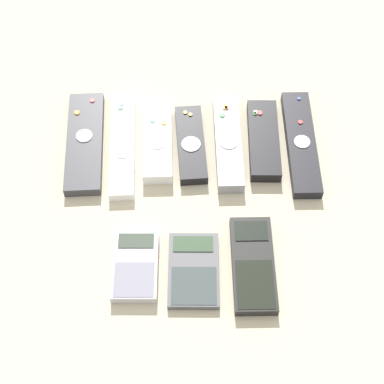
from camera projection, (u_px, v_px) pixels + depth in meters
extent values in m
plane|color=#B2A88E|center=(192.00, 212.00, 1.01)|extent=(3.00, 3.00, 0.00)
cube|color=#333338|center=(85.00, 143.00, 1.08)|extent=(0.07, 0.21, 0.02)
cylinder|color=#99999E|center=(84.00, 136.00, 1.07)|extent=(0.03, 0.03, 0.00)
cylinder|color=orange|center=(77.00, 113.00, 1.10)|extent=(0.01, 0.01, 0.00)
cylinder|color=red|center=(92.00, 100.00, 1.11)|extent=(0.01, 0.01, 0.00)
cube|color=white|center=(123.00, 145.00, 1.07)|extent=(0.05, 0.21, 0.02)
cylinder|color=silver|center=(122.00, 151.00, 1.06)|extent=(0.03, 0.03, 0.00)
cylinder|color=green|center=(120.00, 108.00, 1.11)|extent=(0.01, 0.01, 0.00)
cylinder|color=blue|center=(121.00, 104.00, 1.11)|extent=(0.01, 0.01, 0.00)
cube|color=white|center=(157.00, 143.00, 1.07)|extent=(0.05, 0.16, 0.02)
cylinder|color=silver|center=(157.00, 144.00, 1.06)|extent=(0.02, 0.02, 0.00)
cylinder|color=green|center=(152.00, 121.00, 1.08)|extent=(0.01, 0.01, 0.00)
cylinder|color=orange|center=(164.00, 123.00, 1.08)|extent=(0.01, 0.01, 0.00)
cube|color=black|center=(194.00, 144.00, 1.07)|extent=(0.05, 0.16, 0.02)
cylinder|color=silver|center=(194.00, 144.00, 1.06)|extent=(0.03, 0.03, 0.00)
cylinder|color=orange|center=(189.00, 114.00, 1.10)|extent=(0.01, 0.01, 0.00)
cylinder|color=yellow|center=(185.00, 112.00, 1.10)|extent=(0.01, 0.01, 0.00)
cube|color=gray|center=(228.00, 142.00, 1.07)|extent=(0.04, 0.19, 0.02)
cylinder|color=silver|center=(229.00, 142.00, 1.06)|extent=(0.03, 0.03, 0.00)
cylinder|color=yellow|center=(226.00, 105.00, 1.10)|extent=(0.01, 0.01, 0.00)
cylinder|color=green|center=(222.00, 115.00, 1.09)|extent=(0.01, 0.01, 0.00)
cylinder|color=red|center=(227.00, 108.00, 1.10)|extent=(0.01, 0.01, 0.00)
cylinder|color=yellow|center=(225.00, 108.00, 1.10)|extent=(0.01, 0.01, 0.00)
cube|color=black|center=(264.00, 140.00, 1.08)|extent=(0.05, 0.16, 0.02)
cylinder|color=red|center=(260.00, 113.00, 1.10)|extent=(0.01, 0.01, 0.00)
cylinder|color=green|center=(255.00, 114.00, 1.09)|extent=(0.01, 0.01, 0.00)
cylinder|color=silver|center=(256.00, 112.00, 1.10)|extent=(0.01, 0.01, 0.00)
cube|color=black|center=(301.00, 143.00, 1.08)|extent=(0.05, 0.21, 0.02)
cylinder|color=silver|center=(302.00, 142.00, 1.06)|extent=(0.03, 0.03, 0.00)
cylinder|color=blue|center=(299.00, 99.00, 1.12)|extent=(0.01, 0.01, 0.00)
cylinder|color=red|center=(300.00, 122.00, 1.09)|extent=(0.01, 0.01, 0.00)
cube|color=#B2B2B7|center=(135.00, 266.00, 0.95)|extent=(0.07, 0.11, 0.02)
cube|color=#333D33|center=(136.00, 241.00, 0.96)|extent=(0.05, 0.03, 0.00)
cube|color=slate|center=(134.00, 279.00, 0.93)|extent=(0.06, 0.06, 0.00)
cube|color=#4C4C51|center=(195.00, 270.00, 0.95)|extent=(0.08, 0.12, 0.01)
cube|color=#2D422D|center=(195.00, 244.00, 0.97)|extent=(0.06, 0.03, 0.00)
cube|color=#2F3839|center=(195.00, 286.00, 0.93)|extent=(0.07, 0.06, 0.00)
cube|color=black|center=(253.00, 265.00, 0.95)|extent=(0.06, 0.16, 0.02)
cube|color=black|center=(251.00, 231.00, 0.97)|extent=(0.05, 0.03, 0.00)
cube|color=black|center=(255.00, 284.00, 0.93)|extent=(0.06, 0.08, 0.00)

